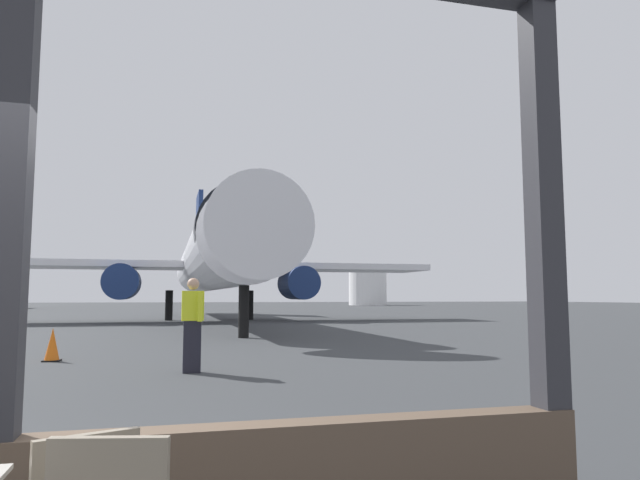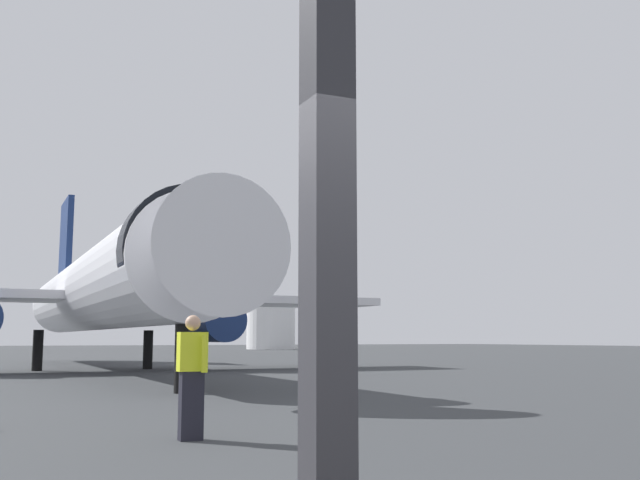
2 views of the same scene
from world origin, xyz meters
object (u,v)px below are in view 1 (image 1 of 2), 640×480
Objects in this scene: airplane at (213,261)px; traffic_cone at (52,345)px; fuel_storage_tank at (368,289)px; ground_crew_worker at (192,323)px.

airplane reaches higher than traffic_cone.
fuel_storage_tank is at bearing 65.85° from traffic_cone.
ground_crew_worker is at bearing -43.71° from traffic_cone.
traffic_cone is at bearing -114.15° from fuel_storage_tank.
traffic_cone is (-4.94, -20.26, -3.13)m from airplane.
fuel_storage_tank is (34.93, 77.91, 2.42)m from traffic_cone.
traffic_cone is at bearing -103.70° from airplane.
airplane is 50.21× the size of traffic_cone.
ground_crew_worker reaches higher than traffic_cone.
airplane is at bearing 84.79° from ground_crew_worker.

